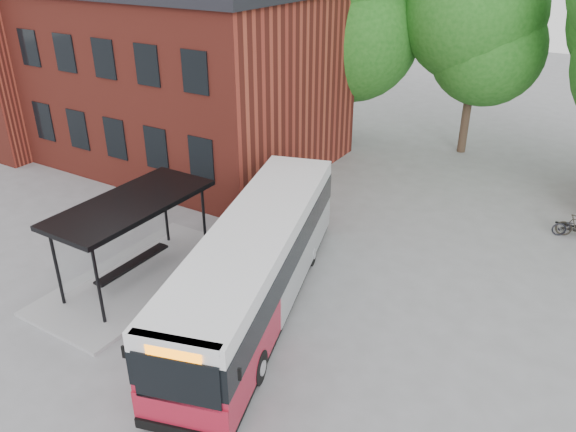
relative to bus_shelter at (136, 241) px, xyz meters
The scene contains 7 objects.
ground 4.83m from the bus_shelter, 12.53° to the left, with size 100.00×100.00×0.00m, color slate.
station_building 13.42m from the bus_shelter, 130.36° to the left, with size 18.40×10.40×8.50m, color maroon, non-canonical shape.
bus_shelter is the anchor object (origin of this frame).
tree_0 17.54m from the bus_shelter, 95.04° to the left, with size 7.92×7.92×11.00m, color #1D5B18, non-canonical shape.
tree_1 19.19m from the bus_shelter, 73.01° to the left, with size 7.92×7.92×10.40m, color #1D5B18, non-canonical shape.
city_bus 4.23m from the bus_shelter, 11.87° to the left, with size 2.38×11.17×2.84m, color #A3162B, non-canonical shape.
bicycle_0 16.06m from the bus_shelter, 42.27° to the left, with size 0.54×1.54×0.81m, color black.
Camera 1 is at (7.99, -11.89, 10.26)m, focal length 35.00 mm.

